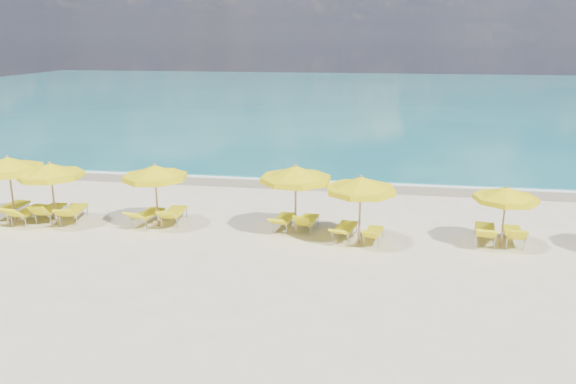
# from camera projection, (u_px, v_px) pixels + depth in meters

# --- Properties ---
(ground_plane) EXTENTS (120.00, 120.00, 0.00)m
(ground_plane) POSITION_uv_depth(u_px,v_px,m) (281.00, 236.00, 19.60)
(ground_plane) COLOR beige
(ocean) EXTENTS (120.00, 80.00, 0.30)m
(ocean) POSITION_uv_depth(u_px,v_px,m) (353.00, 96.00, 65.22)
(ocean) COLOR #136A6D
(ocean) RESTS_ON ground
(wet_sand_band) EXTENTS (120.00, 2.60, 0.01)m
(wet_sand_band) POSITION_uv_depth(u_px,v_px,m) (308.00, 183.00, 26.63)
(wet_sand_band) COLOR tan
(wet_sand_band) RESTS_ON ground
(foam_line) EXTENTS (120.00, 1.20, 0.03)m
(foam_line) POSITION_uv_depth(u_px,v_px,m) (310.00, 179.00, 27.39)
(foam_line) COLOR white
(foam_line) RESTS_ON ground
(whitecap_near) EXTENTS (14.00, 0.36, 0.05)m
(whitecap_near) POSITION_uv_depth(u_px,v_px,m) (236.00, 143.00, 36.69)
(whitecap_near) COLOR white
(whitecap_near) RESTS_ON ground
(whitecap_far) EXTENTS (18.00, 0.30, 0.05)m
(whitecap_far) POSITION_uv_depth(u_px,v_px,m) (445.00, 131.00, 41.16)
(whitecap_far) COLOR white
(whitecap_far) RESTS_ON ground
(umbrella_1) EXTENTS (2.85, 2.85, 2.57)m
(umbrella_1) POSITION_uv_depth(u_px,v_px,m) (8.00, 165.00, 20.51)
(umbrella_1) COLOR tan
(umbrella_1) RESTS_ON ground
(umbrella_2) EXTENTS (2.99, 2.99, 2.39)m
(umbrella_2) POSITION_uv_depth(u_px,v_px,m) (50.00, 171.00, 20.30)
(umbrella_2) COLOR tan
(umbrella_2) RESTS_ON ground
(umbrella_3) EXTENTS (2.79, 2.79, 2.36)m
(umbrella_3) POSITION_uv_depth(u_px,v_px,m) (155.00, 173.00, 20.15)
(umbrella_3) COLOR tan
(umbrella_3) RESTS_ON ground
(umbrella_4) EXTENTS (3.17, 3.17, 2.52)m
(umbrella_4) POSITION_uv_depth(u_px,v_px,m) (296.00, 175.00, 19.33)
(umbrella_4) COLOR tan
(umbrella_4) RESTS_ON ground
(umbrella_5) EXTENTS (2.84, 2.84, 2.39)m
(umbrella_5) POSITION_uv_depth(u_px,v_px,m) (361.00, 185.00, 18.37)
(umbrella_5) COLOR tan
(umbrella_5) RESTS_ON ground
(umbrella_6) EXTENTS (2.46, 2.46, 2.10)m
(umbrella_6) POSITION_uv_depth(u_px,v_px,m) (506.00, 195.00, 18.17)
(umbrella_6) COLOR tan
(umbrella_6) RESTS_ON ground
(lounger_1_left) EXTENTS (0.70, 2.01, 0.84)m
(lounger_1_left) POSITION_uv_depth(u_px,v_px,m) (11.00, 211.00, 21.64)
(lounger_1_left) COLOR #A5A8AD
(lounger_1_left) RESTS_ON ground
(lounger_1_right) EXTENTS (0.81, 2.02, 0.87)m
(lounger_1_right) POSITION_uv_depth(u_px,v_px,m) (29.00, 215.00, 21.11)
(lounger_1_right) COLOR #A5A8AD
(lounger_1_right) RESTS_ON ground
(lounger_2_left) EXTENTS (0.78, 1.92, 0.88)m
(lounger_2_left) POSITION_uv_depth(u_px,v_px,m) (51.00, 214.00, 21.34)
(lounger_2_left) COLOR #A5A8AD
(lounger_2_left) RESTS_ON ground
(lounger_2_right) EXTENTS (1.06, 2.13, 0.84)m
(lounger_2_right) POSITION_uv_depth(u_px,v_px,m) (74.00, 215.00, 21.17)
(lounger_2_right) COLOR #A5A8AD
(lounger_2_right) RESTS_ON ground
(lounger_3_left) EXTENTS (0.92, 1.93, 0.77)m
(lounger_3_left) POSITION_uv_depth(u_px,v_px,m) (148.00, 218.00, 20.88)
(lounger_3_left) COLOR #A5A8AD
(lounger_3_left) RESTS_ON ground
(lounger_3_right) EXTENTS (0.77, 2.01, 0.82)m
(lounger_3_right) POSITION_uv_depth(u_px,v_px,m) (174.00, 217.00, 20.96)
(lounger_3_right) COLOR #A5A8AD
(lounger_3_right) RESTS_ON ground
(lounger_4_left) EXTENTS (0.77, 1.84, 0.71)m
(lounger_4_left) POSITION_uv_depth(u_px,v_px,m) (284.00, 223.00, 20.36)
(lounger_4_left) COLOR #A5A8AD
(lounger_4_left) RESTS_ON ground
(lounger_4_right) EXTENTS (0.79, 1.75, 0.83)m
(lounger_4_right) POSITION_uv_depth(u_px,v_px,m) (307.00, 224.00, 20.22)
(lounger_4_right) COLOR #A5A8AD
(lounger_4_right) RESTS_ON ground
(lounger_5_left) EXTENTS (0.94, 1.93, 0.68)m
(lounger_5_left) POSITION_uv_depth(u_px,v_px,m) (345.00, 232.00, 19.39)
(lounger_5_left) COLOR #A5A8AD
(lounger_5_left) RESTS_ON ground
(lounger_5_right) EXTENTS (0.75, 1.67, 0.71)m
(lounger_5_right) POSITION_uv_depth(u_px,v_px,m) (373.00, 236.00, 19.04)
(lounger_5_right) COLOR #A5A8AD
(lounger_5_right) RESTS_ON ground
(lounger_6_left) EXTENTS (0.93, 2.08, 0.85)m
(lounger_6_left) POSITION_uv_depth(u_px,v_px,m) (485.00, 235.00, 19.01)
(lounger_6_left) COLOR #A5A8AD
(lounger_6_left) RESTS_ON ground
(lounger_6_right) EXTENTS (0.73, 1.83, 0.83)m
(lounger_6_right) POSITION_uv_depth(u_px,v_px,m) (513.00, 237.00, 18.90)
(lounger_6_right) COLOR #A5A8AD
(lounger_6_right) RESTS_ON ground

